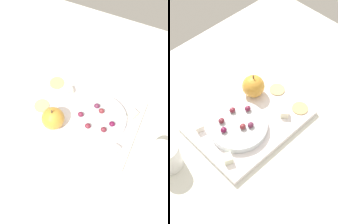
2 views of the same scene
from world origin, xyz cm
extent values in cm
cube|color=silver|center=(0.00, 0.00, 1.56)|extent=(111.10, 95.67, 3.13)
cube|color=white|center=(-4.64, 3.27, 4.07)|extent=(35.92, 26.29, 1.89)
cylinder|color=silver|center=(-9.64, 2.72, 6.17)|extent=(17.92, 17.92, 2.32)
sphere|color=gold|center=(3.45, 9.56, 8.73)|extent=(7.42, 7.42, 7.42)
cylinder|color=brown|center=(3.45, 9.56, 13.04)|extent=(0.50, 0.50, 1.20)
cube|color=#F5EEC8|center=(4.10, -3.66, 6.26)|extent=(3.51, 3.51, 2.49)
cube|color=silver|center=(-18.33, 10.74, 6.26)|extent=(3.01, 3.01, 2.49)
cube|color=white|center=(-19.36, -3.59, 6.26)|extent=(3.31, 3.31, 2.49)
cylinder|color=tan|center=(10.29, 5.14, 5.21)|extent=(5.17, 5.17, 0.40)
cylinder|color=tan|center=(9.72, -5.43, 5.21)|extent=(5.17, 5.17, 0.40)
ellipsoid|color=maroon|center=(-7.69, 7.34, 8.14)|extent=(1.96, 1.76, 1.62)
ellipsoid|color=maroon|center=(-12.76, 6.59, 8.16)|extent=(1.96, 1.76, 1.65)
ellipsoid|color=maroon|center=(-9.65, 0.58, 8.20)|extent=(1.96, 1.76, 1.73)
ellipsoid|color=maroon|center=(-3.93, 4.47, 8.20)|extent=(1.96, 1.76, 1.73)
ellipsoid|color=#602440|center=(-7.54, -0.64, 8.15)|extent=(1.96, 1.76, 1.63)
ellipsoid|color=maroon|center=(-14.48, 3.63, 8.14)|extent=(1.96, 1.76, 1.60)
cylinder|color=silver|center=(-31.38, 8.04, 7.61)|extent=(7.41, 7.41, 8.96)
torus|color=silver|center=(-32.44, 12.83, 7.61)|extent=(1.64, 4.08, 4.00)
camera|label=1|loc=(-23.23, 46.16, 90.77)|focal=46.89mm
camera|label=2|loc=(-46.55, -42.13, 88.51)|focal=53.24mm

